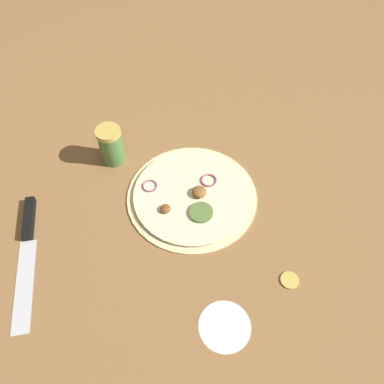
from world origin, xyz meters
name	(u,v)px	position (x,y,z in m)	size (l,w,h in m)	color
ground_plane	(192,196)	(0.00, 0.00, 0.00)	(3.00, 3.00, 0.00)	olive
pizza	(192,195)	(0.00, 0.00, 0.01)	(0.30, 0.30, 0.03)	beige
knife	(28,237)	(-0.34, -0.14, 0.01)	(0.10, 0.30, 0.02)	silver
spice_jar	(111,145)	(-0.20, 0.10, 0.05)	(0.06, 0.06, 0.10)	#4C7F42
loose_cap	(290,280)	(0.21, -0.19, 0.00)	(0.04, 0.04, 0.01)	gold
flour_patch	(225,326)	(0.08, -0.29, 0.00)	(0.10, 0.10, 0.00)	white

